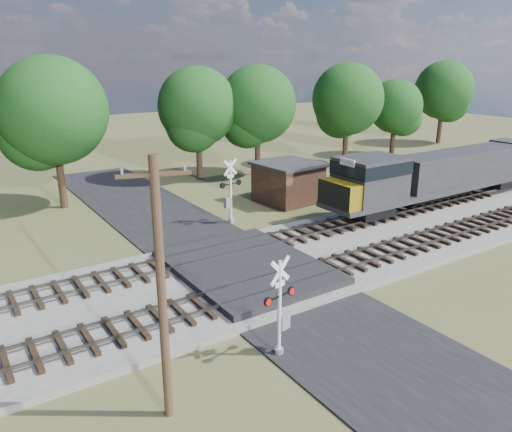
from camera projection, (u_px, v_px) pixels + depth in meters
ground at (252, 277)px, 26.17m from camera, size 160.00×160.00×0.00m
ballast_bed at (379, 236)px, 31.76m from camera, size 140.00×10.00×0.30m
road at (252, 277)px, 26.15m from camera, size 7.00×60.00×0.08m
crossing_panel at (247, 269)px, 26.47m from camera, size 7.00×9.00×0.62m
track_near at (323, 270)px, 26.09m from camera, size 140.00×2.60×0.33m
track_far at (268, 242)px, 30.06m from camera, size 140.00×2.60×0.33m
crossing_signal_near at (281, 315)px, 18.93m from camera, size 1.63×0.44×4.07m
crossing_signal_far at (230, 197)px, 34.07m from camera, size 1.82×0.44×4.54m
utility_pole at (161, 288)px, 14.78m from camera, size 2.03×0.70×8.53m
equipment_shed at (288, 182)px, 39.50m from camera, size 5.01×5.01×3.15m
treeline at (136, 108)px, 41.26m from camera, size 83.43×11.37×11.40m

